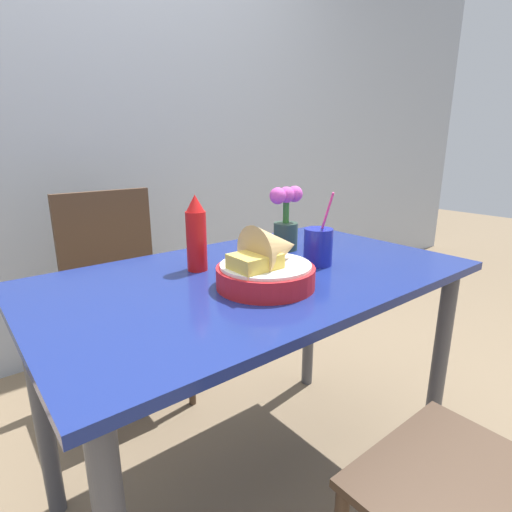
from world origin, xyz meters
name	(u,v)px	position (x,y,z in m)	size (l,w,h in m)	color
ground_plane	(257,481)	(0.00, 0.00, 0.00)	(12.00, 12.00, 0.00)	#7A664C
wall_window	(92,98)	(0.00, 1.27, 1.30)	(7.00, 0.06, 2.60)	#9EA8B7
dining_table	(257,307)	(0.00, 0.00, 0.63)	(1.21, 0.72, 0.74)	navy
chair_far_window	(117,281)	(-0.14, 0.78, 0.53)	(0.40, 0.40, 0.90)	#473323
food_basket	(269,264)	(-0.05, -0.11, 0.79)	(0.25, 0.25, 0.16)	red
ketchup_bottle	(196,234)	(-0.12, 0.12, 0.84)	(0.06, 0.06, 0.22)	red
drink_cup	(318,248)	(0.19, -0.06, 0.79)	(0.09, 0.09, 0.23)	#192399
flower_vase	(286,218)	(0.24, 0.14, 0.84)	(0.13, 0.08, 0.21)	#2D4738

